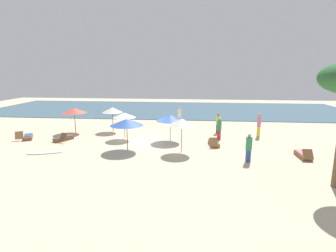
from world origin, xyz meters
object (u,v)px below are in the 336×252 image
object	(u,v)px
umbrella_0	(170,118)
lounger_2	(303,155)
umbrella_2	(74,111)
person_3	(259,125)
person_1	(218,124)
person_2	(249,148)
umbrella_4	(124,115)
lounger_0	(63,138)
umbrella_5	(112,110)
lounger_1	(27,137)
person_4	(179,116)
surfboard	(45,153)
umbrella_1	(127,122)
lounger_3	(214,143)
umbrella_3	(182,122)
person_0	(219,129)

from	to	relation	value
umbrella_0	lounger_2	bearing A→B (deg)	-20.31
umbrella_2	person_3	bearing A→B (deg)	-0.09
person_1	person_2	bearing A→B (deg)	-80.84
umbrella_4	lounger_0	distance (m)	5.03
umbrella_5	lounger_1	xyz separation A→B (m)	(-6.00, -3.32, -1.75)
umbrella_5	person_4	xyz separation A→B (m)	(5.74, 3.22, -1.03)
person_1	surfboard	distance (m)	13.80
umbrella_1	person_3	distance (m)	10.87
lounger_2	lounger_3	world-z (taller)	lounger_3
umbrella_5	person_1	xyz separation A→B (m)	(9.27, 0.22, -1.08)
lounger_3	surfboard	distance (m)	11.63
umbrella_2	lounger_1	size ratio (longest dim) A/B	1.22
umbrella_1	umbrella_5	size ratio (longest dim) A/B	1.05
lounger_1	person_1	distance (m)	15.69
umbrella_3	person_2	bearing A→B (deg)	-20.28
umbrella_2	person_3	world-z (taller)	umbrella_2
person_3	umbrella_3	bearing A→B (deg)	-141.49
umbrella_3	person_1	distance (m)	6.63
umbrella_0	surfboard	bearing A→B (deg)	-153.69
umbrella_4	person_3	world-z (taller)	umbrella_4
person_1	person_4	distance (m)	4.63
umbrella_0	person_4	size ratio (longest dim) A/B	1.22
lounger_3	person_4	xyz separation A→B (m)	(-2.91, 7.02, 0.72)
umbrella_1	person_3	bearing A→B (deg)	25.20
umbrella_2	person_3	size ratio (longest dim) A/B	1.09
umbrella_3	umbrella_4	size ratio (longest dim) A/B	1.09
umbrella_1	lounger_2	xyz separation A→B (m)	(11.40, -0.64, -1.75)
umbrella_1	person_0	world-z (taller)	umbrella_1
person_1	person_3	world-z (taller)	person_3
umbrella_2	umbrella_3	bearing A→B (deg)	-27.00
lounger_2	surfboard	bearing A→B (deg)	-177.47
umbrella_0	umbrella_3	world-z (taller)	umbrella_3
umbrella_1	lounger_3	distance (m)	6.45
person_1	person_2	size ratio (longest dim) A/B	0.98
person_2	person_4	bearing A→B (deg)	114.49
umbrella_3	surfboard	world-z (taller)	umbrella_3
person_3	person_2	bearing A→B (deg)	-107.54
umbrella_4	lounger_2	world-z (taller)	umbrella_4
umbrella_1	person_3	xyz separation A→B (m)	(9.80, 4.61, -0.92)
umbrella_0	person_3	distance (m)	7.41
lounger_3	person_1	xyz separation A→B (m)	(0.63, 4.02, 0.67)
umbrella_0	person_0	size ratio (longest dim) A/B	1.22
person_4	umbrella_2	bearing A→B (deg)	-155.77
lounger_0	person_0	size ratio (longest dim) A/B	0.99
person_1	lounger_0	bearing A→B (deg)	-162.80
umbrella_1	person_3	world-z (taller)	umbrella_1
umbrella_0	umbrella_5	xyz separation A→B (m)	(-5.38, 2.84, 0.11)
umbrella_1	umbrella_3	size ratio (longest dim) A/B	0.99
umbrella_5	lounger_3	xyz separation A→B (m)	(8.65, -3.80, -1.75)
umbrella_3	person_0	bearing A→B (deg)	52.26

